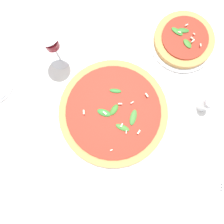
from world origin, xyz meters
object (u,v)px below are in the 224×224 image
pizza_personal_side (182,40)px  shaker_pepper (205,104)px  pizza_arugula_main (112,113)px  wine_glass (49,41)px  fork (195,183)px

pizza_personal_side → shaker_pepper: shaker_pepper is taller
pizza_arugula_main → pizza_personal_side: (0.14, 0.29, -0.00)m
pizza_arugula_main → wine_glass: (-0.21, 0.12, 0.10)m
pizza_personal_side → wine_glass: wine_glass is taller
wine_glass → fork: wine_glass is taller
shaker_pepper → pizza_arugula_main: bearing=-158.2°
pizza_personal_side → wine_glass: size_ratio=1.29×
shaker_pepper → pizza_personal_side: bearing=120.2°
pizza_personal_side → shaker_pepper: size_ratio=3.11×
pizza_arugula_main → pizza_personal_side: bearing=63.3°
fork → pizza_personal_side: bearing=100.1°
pizza_personal_side → fork: pizza_personal_side is taller
pizza_personal_side → shaker_pepper: 0.22m
wine_glass → shaker_pepper: size_ratio=2.41×
fork → shaker_pepper: 0.23m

